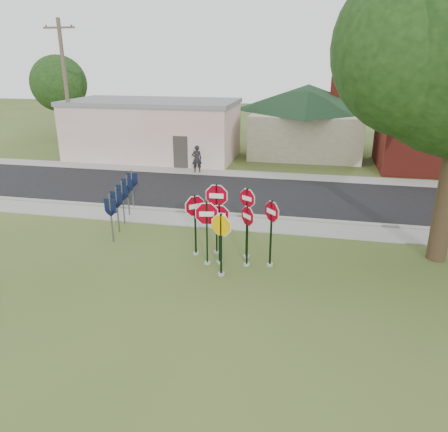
% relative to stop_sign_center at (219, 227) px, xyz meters
% --- Properties ---
extents(ground, '(120.00, 120.00, 0.00)m').
position_rel_stop_sign_center_xyz_m(ground, '(0.33, -1.46, -1.43)').
color(ground, '#354B1C').
rests_on(ground, ground).
extents(sidewalk_near, '(60.00, 1.60, 0.06)m').
position_rel_stop_sign_center_xyz_m(sidewalk_near, '(0.33, 4.04, -1.40)').
color(sidewalk_near, gray).
rests_on(sidewalk_near, ground).
extents(road, '(60.00, 7.00, 0.04)m').
position_rel_stop_sign_center_xyz_m(road, '(0.33, 8.54, -1.41)').
color(road, black).
rests_on(road, ground).
extents(sidewalk_far, '(60.00, 1.60, 0.06)m').
position_rel_stop_sign_center_xyz_m(sidewalk_far, '(0.33, 12.84, -1.40)').
color(sidewalk_far, gray).
rests_on(sidewalk_far, ground).
extents(curb, '(60.00, 0.20, 0.14)m').
position_rel_stop_sign_center_xyz_m(curb, '(0.33, 5.04, -1.36)').
color(curb, gray).
rests_on(curb, ground).
extents(stop_sign_center, '(0.98, 0.24, 2.37)m').
position_rel_stop_sign_center_xyz_m(stop_sign_center, '(0.00, 0.00, 0.00)').
color(stop_sign_center, gray).
rests_on(stop_sign_center, ground).
extents(stop_sign_yellow, '(1.01, 0.31, 2.36)m').
position_rel_stop_sign_center_xyz_m(stop_sign_yellow, '(0.26, -0.91, -0.01)').
color(stop_sign_yellow, gray).
rests_on(stop_sign_yellow, ground).
extents(stop_sign_left, '(1.11, 0.24, 2.50)m').
position_rel_stop_sign_center_xyz_m(stop_sign_left, '(-0.42, -0.16, 0.12)').
color(stop_sign_left, gray).
rests_on(stop_sign_left, ground).
extents(stop_sign_right, '(0.70, 0.69, 2.38)m').
position_rel_stop_sign_center_xyz_m(stop_sign_right, '(1.00, 0.01, 0.01)').
color(stop_sign_right, gray).
rests_on(stop_sign_right, ground).
extents(stop_sign_back_right, '(0.82, 0.55, 2.81)m').
position_rel_stop_sign_center_xyz_m(stop_sign_back_right, '(0.88, 0.69, 0.31)').
color(stop_sign_back_right, gray).
rests_on(stop_sign_back_right, ground).
extents(stop_sign_back_left, '(1.16, 0.24, 2.88)m').
position_rel_stop_sign_center_xyz_m(stop_sign_back_left, '(-0.29, 0.84, 0.41)').
color(stop_sign_back_left, gray).
rests_on(stop_sign_back_left, ground).
extents(stop_sign_far_right, '(0.73, 0.77, 2.59)m').
position_rel_stop_sign_center_xyz_m(stop_sign_far_right, '(1.82, 0.18, 0.17)').
color(stop_sign_far_right, gray).
rests_on(stop_sign_far_right, ground).
extents(stop_sign_far_left, '(0.82, 0.74, 2.49)m').
position_rel_stop_sign_center_xyz_m(stop_sign_far_left, '(-1.04, 0.54, 0.11)').
color(stop_sign_far_left, gray).
rests_on(stop_sign_far_left, ground).
extents(route_sign_row, '(1.43, 4.63, 2.00)m').
position_rel_stop_sign_center_xyz_m(route_sign_row, '(-5.07, 3.04, -0.21)').
color(route_sign_row, '#59595E').
rests_on(route_sign_row, ground).
extents(building_stucco, '(12.20, 6.20, 4.20)m').
position_rel_stop_sign_center_xyz_m(building_stucco, '(-8.67, 16.54, 0.72)').
color(building_stucco, silver).
rests_on(building_stucco, ground).
extents(building_house, '(11.60, 11.60, 6.20)m').
position_rel_stop_sign_center_xyz_m(building_house, '(2.33, 20.54, 2.21)').
color(building_house, beige).
rests_on(building_house, ground).
extents(utility_pole_near, '(2.20, 0.26, 9.50)m').
position_rel_stop_sign_center_xyz_m(utility_pole_near, '(-13.67, 13.74, 3.53)').
color(utility_pole_near, '#4E3F34').
rests_on(utility_pole_near, ground).
extents(bg_tree_left, '(4.90, 4.90, 7.35)m').
position_rel_stop_sign_center_xyz_m(bg_tree_left, '(-19.67, 22.54, 3.44)').
color(bg_tree_left, black).
rests_on(bg_tree_left, ground).
extents(pedestrian, '(0.75, 0.64, 1.76)m').
position_rel_stop_sign_center_xyz_m(pedestrian, '(-4.29, 12.59, -0.49)').
color(pedestrian, black).
rests_on(pedestrian, sidewalk_far).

